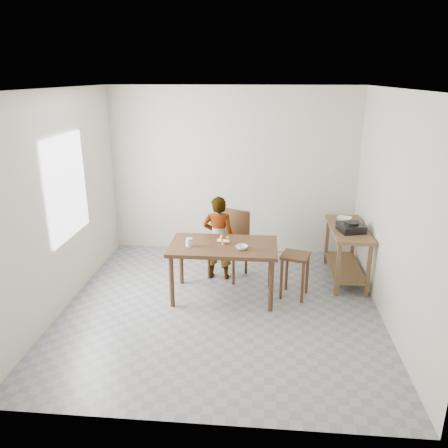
# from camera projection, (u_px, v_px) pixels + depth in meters

# --- Properties ---
(floor) EXTENTS (4.00, 4.00, 0.04)m
(floor) POSITION_uv_depth(u_px,v_px,m) (221.00, 308.00, 5.64)
(floor) COLOR slate
(floor) RESTS_ON ground
(ceiling) EXTENTS (4.00, 4.00, 0.04)m
(ceiling) POSITION_uv_depth(u_px,v_px,m) (221.00, 87.00, 4.76)
(ceiling) COLOR white
(ceiling) RESTS_ON wall_back
(wall_back) EXTENTS (4.00, 0.04, 2.70)m
(wall_back) POSITION_uv_depth(u_px,v_px,m) (233.00, 172.00, 7.10)
(wall_back) COLOR beige
(wall_back) RESTS_ON ground
(wall_front) EXTENTS (4.00, 0.04, 2.70)m
(wall_front) POSITION_uv_depth(u_px,v_px,m) (195.00, 283.00, 3.30)
(wall_front) COLOR beige
(wall_front) RESTS_ON ground
(wall_left) EXTENTS (0.04, 4.00, 2.70)m
(wall_left) POSITION_uv_depth(u_px,v_px,m) (58.00, 203.00, 5.37)
(wall_left) COLOR beige
(wall_left) RESTS_ON ground
(wall_right) EXTENTS (0.04, 4.00, 2.70)m
(wall_right) POSITION_uv_depth(u_px,v_px,m) (395.00, 212.00, 5.03)
(wall_right) COLOR beige
(wall_right) RESTS_ON ground
(window_pane) EXTENTS (0.02, 1.10, 1.30)m
(window_pane) POSITION_uv_depth(u_px,v_px,m) (67.00, 187.00, 5.51)
(window_pane) COLOR white
(window_pane) RESTS_ON wall_left
(dining_table) EXTENTS (1.40, 0.80, 0.75)m
(dining_table) POSITION_uv_depth(u_px,v_px,m) (223.00, 271.00, 5.80)
(dining_table) COLOR #442916
(dining_table) RESTS_ON floor
(prep_counter) EXTENTS (0.50, 1.20, 0.80)m
(prep_counter) POSITION_uv_depth(u_px,v_px,m) (346.00, 253.00, 6.30)
(prep_counter) COLOR brown
(prep_counter) RESTS_ON floor
(child) EXTENTS (0.47, 0.33, 1.24)m
(child) POSITION_uv_depth(u_px,v_px,m) (218.00, 238.00, 6.27)
(child) COLOR silver
(child) RESTS_ON floor
(dining_chair) EXTENTS (0.62, 0.62, 0.98)m
(dining_chair) POSITION_uv_depth(u_px,v_px,m) (228.00, 245.00, 6.36)
(dining_chair) COLOR #442916
(dining_chair) RESTS_ON floor
(stool) EXTENTS (0.43, 0.43, 0.61)m
(stool) POSITION_uv_depth(u_px,v_px,m) (294.00, 275.00, 5.83)
(stool) COLOR #442916
(stool) RESTS_ON floor
(glass_tumbler) EXTENTS (0.10, 0.10, 0.11)m
(glass_tumbler) POSITION_uv_depth(u_px,v_px,m) (189.00, 242.00, 5.61)
(glass_tumbler) COLOR silver
(glass_tumbler) RESTS_ON dining_table
(small_bowl) EXTENTS (0.19, 0.19, 0.05)m
(small_bowl) POSITION_uv_depth(u_px,v_px,m) (242.00, 247.00, 5.52)
(small_bowl) COLOR white
(small_bowl) RESTS_ON dining_table
(banana) EXTENTS (0.23, 0.20, 0.07)m
(banana) POSITION_uv_depth(u_px,v_px,m) (223.00, 241.00, 5.72)
(banana) COLOR #F1E44A
(banana) RESTS_ON dining_table
(serving_bowl) EXTENTS (0.28, 0.28, 0.05)m
(serving_bowl) POSITION_uv_depth(u_px,v_px,m) (344.00, 219.00, 6.43)
(serving_bowl) COLOR white
(serving_bowl) RESTS_ON prep_counter
(gas_burner) EXTENTS (0.39, 0.39, 0.11)m
(gas_burner) POSITION_uv_depth(u_px,v_px,m) (351.00, 228.00, 5.99)
(gas_burner) COLOR black
(gas_burner) RESTS_ON prep_counter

